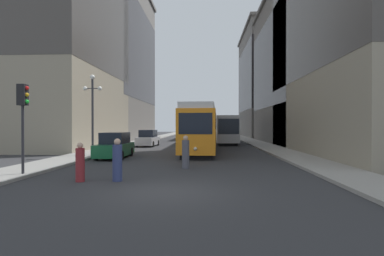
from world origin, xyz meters
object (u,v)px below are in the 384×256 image
object	(u,v)px
streetcar	(201,128)
pedestrian_crossing_far	(80,163)
parked_car_left_mid	(115,146)
traffic_light_near_left	(23,105)
lamp_post_left_near	(93,103)
transit_bus	(225,128)
pedestrian_crossing_near	(186,153)
parked_car_left_near	(148,139)
pedestrian_on_sidewalk	(117,161)

from	to	relation	value
streetcar	pedestrian_crossing_far	distance (m)	15.06
parked_car_left_mid	pedestrian_crossing_far	distance (m)	9.19
traffic_light_near_left	lamp_post_left_near	world-z (taller)	lamp_post_left_near
lamp_post_left_near	parked_car_left_mid	bearing A→B (deg)	-21.05
streetcar	transit_bus	size ratio (longest dim) A/B	1.22
transit_bus	traffic_light_near_left	world-z (taller)	traffic_light_near_left
parked_car_left_mid	pedestrian_crossing_far	size ratio (longest dim) A/B	2.83
streetcar	traffic_light_near_left	bearing A→B (deg)	-118.28
pedestrian_crossing_near	transit_bus	bearing A→B (deg)	144.69
pedestrian_crossing_far	traffic_light_near_left	xyz separation A→B (m)	(-3.03, 0.99, 2.49)
parked_car_left_near	pedestrian_crossing_near	xyz separation A→B (m)	(5.41, -17.15, -0.02)
lamp_post_left_near	parked_car_left_near	bearing A→B (deg)	80.56
pedestrian_crossing_near	lamp_post_left_near	world-z (taller)	lamp_post_left_near
streetcar	lamp_post_left_near	xyz separation A→B (m)	(-7.94, -4.42, 1.91)
traffic_light_near_left	lamp_post_left_near	xyz separation A→B (m)	(-0.22, 8.84, 0.76)
transit_bus	pedestrian_on_sidewalk	xyz separation A→B (m)	(-6.02, -26.56, -1.12)
pedestrian_crossing_far	parked_car_left_near	bearing A→B (deg)	161.43
traffic_light_near_left	parked_car_left_near	bearing A→B (deg)	85.25
parked_car_left_near	lamp_post_left_near	size ratio (longest dim) A/B	0.74
parked_car_left_near	traffic_light_near_left	bearing A→B (deg)	-92.02
transit_bus	lamp_post_left_near	xyz separation A→B (m)	(-10.76, -16.93, 2.06)
parked_car_left_near	parked_car_left_mid	xyz separation A→B (m)	(-0.00, -12.16, 0.00)
traffic_light_near_left	lamp_post_left_near	bearing A→B (deg)	91.41
pedestrian_on_sidewalk	traffic_light_near_left	size ratio (longest dim) A/B	0.44
parked_car_left_near	pedestrian_on_sidewalk	size ratio (longest dim) A/B	2.48
traffic_light_near_left	lamp_post_left_near	size ratio (longest dim) A/B	0.68
lamp_post_left_near	pedestrian_on_sidewalk	bearing A→B (deg)	-63.78
parked_car_left_mid	pedestrian_crossing_near	size ratio (longest dim) A/B	2.58
parked_car_left_mid	parked_car_left_near	bearing A→B (deg)	89.05
pedestrian_crossing_near	traffic_light_near_left	size ratio (longest dim) A/B	0.44
parked_car_left_mid	pedestrian_crossing_far	world-z (taller)	parked_car_left_mid
lamp_post_left_near	transit_bus	bearing A→B (deg)	57.56
parked_car_left_mid	lamp_post_left_near	distance (m)	3.76
parked_car_left_near	parked_car_left_mid	bearing A→B (deg)	-87.28
lamp_post_left_near	pedestrian_crossing_far	bearing A→B (deg)	-71.71
pedestrian_crossing_near	traffic_light_near_left	world-z (taller)	traffic_light_near_left
transit_bus	streetcar	bearing A→B (deg)	-103.47
pedestrian_on_sidewalk	lamp_post_left_near	xyz separation A→B (m)	(-4.74, 9.63, 3.18)
streetcar	pedestrian_on_sidewalk	distance (m)	14.47
pedestrian_crossing_near	streetcar	bearing A→B (deg)	149.81
transit_bus	pedestrian_crossing_far	world-z (taller)	transit_bus
parked_car_left_mid	pedestrian_crossing_near	bearing A→B (deg)	-43.59
parked_car_left_near	lamp_post_left_near	bearing A→B (deg)	-96.71
parked_car_left_near	pedestrian_crossing_far	size ratio (longest dim) A/B	2.73
transit_bus	pedestrian_on_sidewalk	bearing A→B (deg)	-103.52
streetcar	parked_car_left_mid	world-z (taller)	streetcar
streetcar	lamp_post_left_near	bearing A→B (deg)	-148.93
transit_bus	lamp_post_left_near	bearing A→B (deg)	-123.19
transit_bus	parked_car_left_mid	size ratio (longest dim) A/B	2.45
pedestrian_crossing_near	pedestrian_on_sidewalk	world-z (taller)	pedestrian_on_sidewalk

